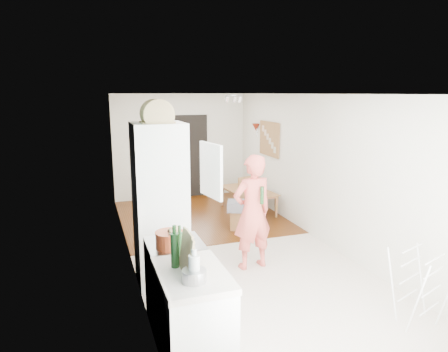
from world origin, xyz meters
TOP-DOWN VIEW (x-y plane):
  - room_shell at (0.00, 0.00)m, footprint 3.20×7.00m
  - floor at (0.00, 0.00)m, footprint 3.20×7.00m
  - wood_floor_overlay at (0.00, 1.85)m, footprint 3.20×3.30m
  - sage_wall_panel at (-1.59, -2.00)m, footprint 0.02×3.00m
  - tile_splashback at (-1.59, -2.55)m, footprint 0.02×1.90m
  - doorway_recess at (0.20, 3.48)m, footprint 0.90×0.04m
  - base_cabinet at (-1.30, -2.55)m, footprint 0.60×0.90m
  - worktop at (-1.30, -2.55)m, footprint 0.62×0.92m
  - range_cooker at (-1.30, -1.80)m, footprint 0.60×0.60m
  - cooker_top at (-1.30, -1.80)m, footprint 0.60×0.60m
  - fridge_housing at (-1.27, -0.78)m, footprint 0.66×0.66m
  - fridge_door at (-0.66, -1.08)m, footprint 0.14×0.56m
  - fridge_interior at (-0.96, -0.78)m, footprint 0.02×0.52m
  - pinboard at (1.58, 1.90)m, footprint 0.03×0.90m
  - pinboard_frame at (1.57, 1.90)m, footprint 0.00×0.94m
  - wall_sconce at (1.54, 2.55)m, footprint 0.18×0.18m
  - person at (0.05, -0.78)m, footprint 0.78×0.56m
  - dining_table at (1.09, 1.81)m, footprint 0.78×1.24m
  - dining_chair at (0.84, 1.09)m, footprint 0.47×0.47m
  - stool at (0.44, 0.82)m, footprint 0.36×0.36m
  - grey_drape at (0.44, 0.81)m, footprint 0.51×0.51m
  - drying_rack at (1.21, -2.74)m, footprint 0.54×0.52m
  - bread_bin at (-1.29, -0.85)m, footprint 0.41×0.39m
  - red_casserole at (-1.38, -1.92)m, footprint 0.35×0.35m
  - steel_pan at (-1.33, -2.75)m, footprint 0.26×0.26m
  - held_bottle at (0.13, -0.93)m, footprint 0.05×0.05m
  - bottle_a at (-1.42, -2.40)m, footprint 0.10×0.10m
  - bottle_b at (-1.35, -2.27)m, footprint 0.08×0.08m
  - bottle_c at (-1.33, -2.75)m, footprint 0.10×0.10m
  - pepper_mill_front at (-1.38, -2.02)m, footprint 0.06×0.06m
  - pepper_mill_back at (-1.34, -2.04)m, footprint 0.06×0.06m
  - chopping_boards at (-1.35, -2.57)m, footprint 0.08×0.29m

SIDE VIEW (x-z plane):
  - floor at x=0.00m, z-range -0.01..0.01m
  - wood_floor_overlay at x=0.00m, z-range 0.00..0.01m
  - stool at x=0.44m, z-range 0.00..0.37m
  - dining_table at x=1.09m, z-range 0.00..0.41m
  - drying_rack at x=1.21m, z-range 0.00..0.85m
  - base_cabinet at x=-1.30m, z-range 0.00..0.86m
  - range_cooker at x=-1.30m, z-range 0.00..0.88m
  - dining_chair at x=0.84m, z-range 0.00..0.90m
  - grey_drape at x=0.44m, z-range 0.37..0.55m
  - worktop at x=-1.30m, z-range 0.86..0.92m
  - cooker_top at x=-1.30m, z-range 0.88..0.92m
  - steel_pan at x=-1.33m, z-range 0.92..1.03m
  - person at x=0.05m, z-range 0.00..1.98m
  - doorway_recess at x=0.20m, z-range 0.00..2.00m
  - red_casserole at x=-1.38m, z-range 0.92..1.10m
  - pepper_mill_front at x=-1.38m, z-range 0.92..1.12m
  - pepper_mill_back at x=-1.34m, z-range 0.92..1.14m
  - bottle_c at x=-1.33m, z-range 0.92..1.16m
  - bottle_b at x=-1.35m, z-range 0.92..1.21m
  - fridge_housing at x=-1.27m, z-range 0.00..2.15m
  - bottle_a at x=-1.42m, z-range 0.92..1.25m
  - chopping_boards at x=-1.35m, z-range 0.92..1.31m
  - held_bottle at x=0.13m, z-range 1.00..1.25m
  - tile_splashback at x=-1.59m, z-range 0.90..1.40m
  - room_shell at x=0.00m, z-range 0.00..2.50m
  - fridge_door at x=-0.66m, z-range 1.20..1.90m
  - fridge_interior at x=-0.96m, z-range 1.22..1.88m
  - pinboard at x=1.58m, z-range 1.20..1.90m
  - pinboard_frame at x=1.57m, z-range 1.18..1.92m
  - wall_sconce at x=1.54m, z-range 1.67..1.83m
  - sage_wall_panel at x=-1.59m, z-range 1.20..2.50m
  - bread_bin at x=-1.29m, z-range 2.15..2.36m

